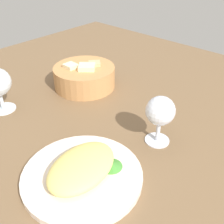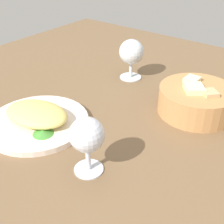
# 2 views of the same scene
# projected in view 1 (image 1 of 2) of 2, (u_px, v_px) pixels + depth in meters

# --- Properties ---
(ground_plane) EXTENTS (1.40, 1.40, 0.02)m
(ground_plane) POSITION_uv_depth(u_px,v_px,m) (95.00, 130.00, 0.71)
(ground_plane) COLOR brown
(plate) EXTENTS (0.24, 0.24, 0.01)m
(plate) POSITION_uv_depth(u_px,v_px,m) (82.00, 176.00, 0.55)
(plate) COLOR #F3E1D1
(plate) RESTS_ON ground_plane
(omelette) EXTENTS (0.18, 0.13, 0.04)m
(omelette) POSITION_uv_depth(u_px,v_px,m) (82.00, 167.00, 0.54)
(omelette) COLOR #EAD370
(omelette) RESTS_ON plate
(lettuce_garnish) EXTENTS (0.05, 0.05, 0.01)m
(lettuce_garnish) POSITION_uv_depth(u_px,v_px,m) (111.00, 164.00, 0.56)
(lettuce_garnish) COLOR #438D36
(lettuce_garnish) RESTS_ON plate
(bread_basket) EXTENTS (0.19, 0.19, 0.08)m
(bread_basket) POSITION_uv_depth(u_px,v_px,m) (85.00, 76.00, 0.87)
(bread_basket) COLOR tan
(bread_basket) RESTS_ON ground_plane
(wine_glass_near) EXTENTS (0.07, 0.07, 0.12)m
(wine_glass_near) POSITION_uv_depth(u_px,v_px,m) (160.00, 113.00, 0.61)
(wine_glass_near) COLOR silver
(wine_glass_near) RESTS_ON ground_plane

